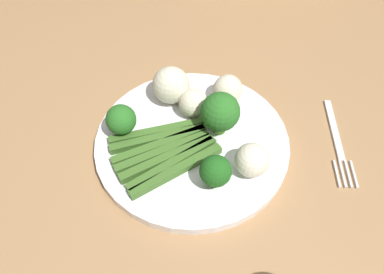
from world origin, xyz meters
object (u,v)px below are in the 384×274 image
broccoli_right (121,120)px  cauliflower_outer_edge (171,85)px  cauliflower_mid (193,103)px  asparagus_bundle (165,151)px  dining_table (237,164)px  cauliflower_near_center (255,160)px  cauliflower_edge (228,89)px  plate (192,142)px  fork (337,142)px  broccoli_front_left (220,112)px  chair (253,15)px  broccoli_back_right (216,171)px

broccoli_right → cauliflower_outer_edge: cauliflower_outer_edge is taller
broccoli_right → cauliflower_outer_edge: 0.10m
cauliflower_mid → asparagus_bundle: bearing=62.4°
dining_table → cauliflower_near_center: 0.17m
cauliflower_edge → dining_table: bearing=116.6°
plate → broccoli_right: bearing=-6.4°
asparagus_bundle → fork: asparagus_bundle is taller
cauliflower_outer_edge → dining_table: bearing=156.3°
asparagus_bundle → cauliflower_edge: 0.14m
broccoli_right → fork: 0.32m
dining_table → broccoli_front_left: broccoli_front_left is taller
cauliflower_outer_edge → cauliflower_near_center: cauliflower_outer_edge is taller
dining_table → fork: fork is taller
broccoli_right → cauliflower_edge: (-0.16, -0.07, -0.01)m
cauliflower_outer_edge → fork: bearing=162.1°
cauliflower_edge → chair: bearing=-103.0°
asparagus_bundle → broccoli_back_right: broccoli_back_right is taller
dining_table → plate: plate is taller
dining_table → broccoli_front_left: size_ratio=16.22×
dining_table → fork: (-0.14, 0.03, 0.11)m
cauliflower_outer_edge → cauliflower_edge: (-0.09, 0.00, -0.01)m
cauliflower_edge → fork: cauliflower_edge is taller
cauliflower_mid → chair: bearing=-107.1°
broccoli_back_right → cauliflower_edge: (-0.03, -0.16, -0.01)m
broccoli_back_right → cauliflower_mid: size_ratio=1.19×
dining_table → chair: size_ratio=1.30×
broccoli_front_left → cauliflower_near_center: broccoli_front_left is taller
broccoli_back_right → cauliflower_mid: broccoli_back_right is taller
plate → cauliflower_outer_edge: size_ratio=4.89×
dining_table → chair: (-0.11, -0.64, -0.13)m
dining_table → fork: size_ratio=6.84×
asparagus_bundle → cauliflower_mid: cauliflower_mid is taller
chair → broccoli_front_left: chair is taller
chair → dining_table: bearing=78.2°
cauliflower_edge → cauliflower_mid: bearing=27.5°
chair → broccoli_back_right: 0.82m
asparagus_bundle → cauliflower_outer_edge: size_ratio=2.81×
dining_table → broccoli_back_right: 0.19m
broccoli_back_right → cauliflower_near_center: bearing=-158.4°
fork → asparagus_bundle: bearing=-80.9°
chair → fork: size_ratio=5.25×
broccoli_right → broccoli_back_right: 0.16m
broccoli_right → dining_table: bearing=-172.6°
broccoli_front_left → cauliflower_near_center: (-0.04, 0.07, -0.02)m
dining_table → broccoli_right: broccoli_right is taller
dining_table → broccoli_right: bearing=7.4°
chair → cauliflower_edge: (0.14, 0.59, 0.27)m
cauliflower_near_center → fork: size_ratio=0.29×
dining_table → cauliflower_edge: (0.02, -0.05, 0.14)m
asparagus_bundle → cauliflower_mid: (-0.04, -0.08, 0.02)m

